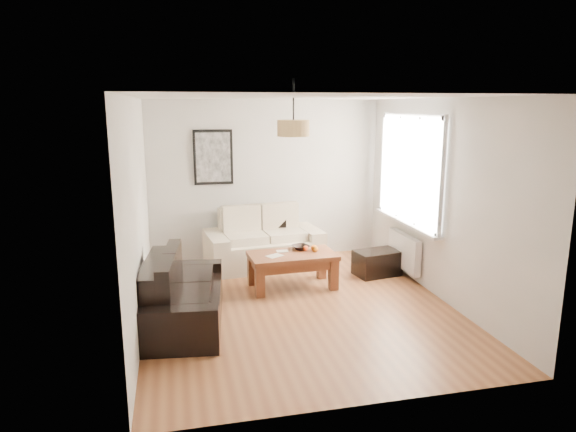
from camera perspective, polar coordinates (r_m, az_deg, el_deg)
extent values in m
plane|color=brown|center=(6.59, 1.18, -10.06)|extent=(4.50, 4.50, 0.00)
cube|color=white|center=(7.77, 12.89, -3.88)|extent=(0.10, 0.90, 0.52)
cylinder|color=tan|center=(6.39, 0.61, 9.83)|extent=(0.40, 0.40, 0.20)
cube|color=black|center=(7.79, 9.95, -5.19)|extent=(0.72, 0.53, 0.37)
cube|color=black|center=(8.15, -5.66, -0.19)|extent=(0.41, 0.19, 0.39)
cube|color=black|center=(8.25, -1.60, 0.00)|extent=(0.40, 0.17, 0.39)
imported|color=black|center=(7.29, 1.42, -3.52)|extent=(0.30, 0.30, 0.06)
sphere|color=orange|center=(7.16, 3.08, -3.73)|extent=(0.11, 0.11, 0.08)
sphere|color=orange|center=(7.22, 2.93, -3.59)|extent=(0.11, 0.11, 0.09)
sphere|color=#E34613|center=(7.20, 1.99, -3.62)|extent=(0.08, 0.08, 0.07)
cube|color=beige|center=(6.97, -1.50, -4.48)|extent=(0.26, 0.24, 0.01)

